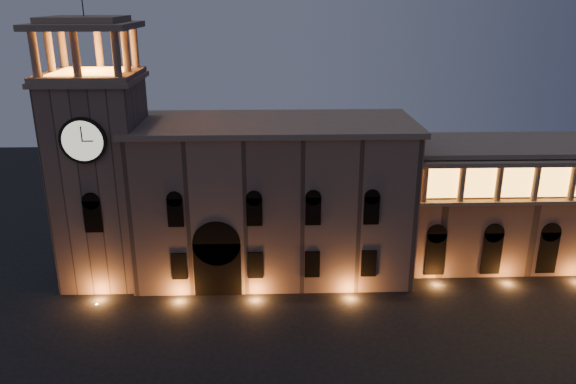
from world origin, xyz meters
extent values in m
cube|color=#7B5F50|center=(-2.00, 22.00, 8.50)|extent=(30.00, 12.00, 17.00)
cube|color=#89725E|center=(-2.00, 22.00, 17.30)|extent=(30.80, 12.80, 0.60)
cube|color=black|center=(-8.00, 16.60, 3.00)|extent=(5.00, 1.40, 6.00)
cylinder|color=black|center=(-8.00, 16.60, 6.00)|extent=(5.00, 1.40, 5.00)
cube|color=#FFA232|center=(-8.00, 16.40, 2.80)|extent=(4.20, 0.20, 5.00)
cube|color=#7B5F50|center=(-20.50, 21.00, 11.00)|extent=(9.00, 9.00, 22.00)
cube|color=#89725E|center=(-20.50, 21.00, 22.25)|extent=(9.80, 9.80, 0.50)
cylinder|color=black|center=(-20.50, 16.32, 17.00)|extent=(4.60, 0.35, 4.60)
cylinder|color=beige|center=(-20.50, 16.18, 17.00)|extent=(4.00, 0.12, 4.00)
cube|color=#89725E|center=(-20.50, 21.00, 22.75)|extent=(9.40, 9.40, 0.50)
cube|color=#FFA232|center=(-20.50, 21.00, 23.05)|extent=(6.80, 6.80, 0.15)
cylinder|color=#89725E|center=(-24.30, 17.20, 25.10)|extent=(0.76, 0.76, 4.20)
cylinder|color=#89725E|center=(-20.50, 17.20, 25.10)|extent=(0.76, 0.76, 4.20)
cylinder|color=#89725E|center=(-16.70, 17.20, 25.10)|extent=(0.76, 0.76, 4.20)
cylinder|color=#89725E|center=(-24.30, 24.80, 25.10)|extent=(0.76, 0.76, 4.20)
cylinder|color=#89725E|center=(-20.50, 24.80, 25.10)|extent=(0.76, 0.76, 4.20)
cylinder|color=#89725E|center=(-16.70, 24.80, 25.10)|extent=(0.76, 0.76, 4.20)
cylinder|color=#89725E|center=(-24.30, 21.00, 25.10)|extent=(0.76, 0.76, 4.20)
cylinder|color=#89725E|center=(-16.70, 21.00, 25.10)|extent=(0.76, 0.76, 4.20)
cube|color=#89725E|center=(-20.50, 21.00, 27.50)|extent=(9.80, 9.80, 0.60)
cube|color=#89725E|center=(-20.50, 21.00, 28.10)|extent=(7.50, 7.50, 0.60)
cube|color=brown|center=(32.00, 24.00, 7.00)|extent=(40.00, 10.00, 14.00)
cube|color=#89725E|center=(32.00, 24.00, 14.25)|extent=(40.60, 10.60, 0.50)
cylinder|color=#89725E|center=(14.00, 18.50, 11.50)|extent=(0.70, 0.70, 4.00)
cylinder|color=#89725E|center=(18.00, 18.50, 11.50)|extent=(0.70, 0.70, 4.00)
cylinder|color=#89725E|center=(22.00, 18.50, 11.50)|extent=(0.70, 0.70, 4.00)
cylinder|color=#89725E|center=(26.00, 18.50, 11.50)|extent=(0.70, 0.70, 4.00)
cylinder|color=#89725E|center=(30.00, 18.50, 11.50)|extent=(0.70, 0.70, 4.00)
camera|label=1|loc=(-2.31, -37.35, 30.20)|focal=35.00mm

